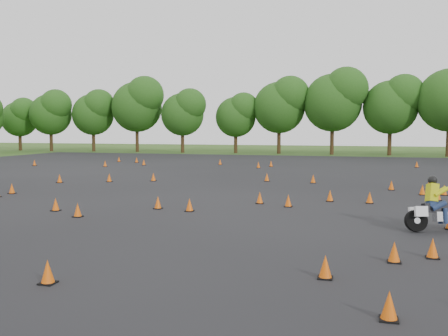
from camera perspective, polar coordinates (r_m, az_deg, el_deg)
ground at (r=19.32m, az=-3.19°, el=-4.46°), size 140.00×140.00×0.00m
asphalt_pad at (r=25.02m, az=1.23°, el=-2.38°), size 62.00×62.00×0.00m
treeline at (r=53.43m, az=12.08°, el=6.20°), size 87.00×32.17×10.99m
traffic_cones at (r=23.92m, az=-0.01°, el=-2.15°), size 36.17×33.18×0.45m
rider_yellow at (r=15.86m, az=23.73°, el=-3.82°), size 2.22×1.24×1.64m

